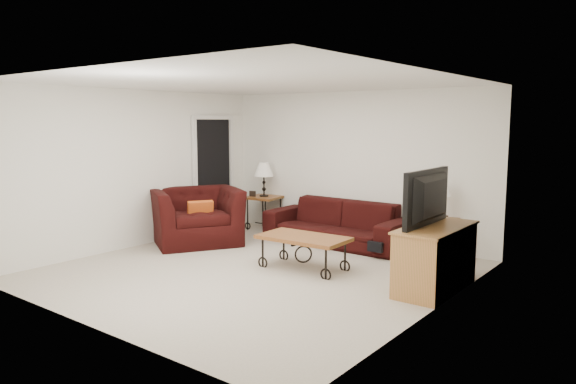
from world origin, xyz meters
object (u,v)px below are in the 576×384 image
object	(u,v)px
armchair	(196,216)
side_table_right	(437,238)
lamp_right	(439,200)
coffee_table	(303,252)
sofa	(337,223)
tv_stand	(435,258)
side_table_left	(264,213)
television	(436,198)
lamp_left	(264,180)
backpack	(379,243)

from	to	relation	value
armchair	side_table_right	bearing A→B (deg)	-35.42
lamp_right	coffee_table	bearing A→B (deg)	-124.71
sofa	tv_stand	size ratio (longest dim) A/B	1.86
lamp_right	sofa	bearing A→B (deg)	-173.76
side_table_left	armchair	world-z (taller)	armchair
coffee_table	tv_stand	bearing A→B (deg)	6.71
tv_stand	television	xyz separation A→B (m)	(-0.02, 0.00, 0.72)
lamp_left	television	size ratio (longest dim) A/B	0.54
side_table_left	tv_stand	distance (m)	4.23
armchair	lamp_left	bearing A→B (deg)	24.91
coffee_table	sofa	bearing A→B (deg)	106.14
side_table_right	armchair	size ratio (longest dim) A/B	0.41
lamp_left	tv_stand	xyz separation A→B (m)	(3.94, -1.52, -0.55)
side_table_right	tv_stand	xyz separation A→B (m)	(0.59, -1.52, 0.10)
television	tv_stand	bearing A→B (deg)	90.00
side_table_left	backpack	world-z (taller)	side_table_left
sofa	side_table_right	distance (m)	1.66
lamp_left	armchair	size ratio (longest dim) A/B	0.45
side_table_right	coffee_table	distance (m)	2.11
armchair	backpack	bearing A→B (deg)	-40.26
sofa	lamp_right	xyz separation A→B (m)	(1.65, 0.18, 0.51)
lamp_right	coffee_table	distance (m)	2.20
coffee_table	backpack	world-z (taller)	backpack
sofa	backpack	size ratio (longest dim) A/B	5.26
armchair	television	distance (m)	4.14
sofa	coffee_table	xyz separation A→B (m)	(0.45, -1.55, -0.12)
side_table_right	coffee_table	xyz separation A→B (m)	(-1.20, -1.73, -0.06)
television	side_table_left	bearing A→B (deg)	-111.18
side_table_left	lamp_right	bearing A→B (deg)	-0.00
lamp_right	backpack	world-z (taller)	lamp_right
side_table_right	lamp_right	xyz separation A→B (m)	(0.00, 0.00, 0.57)
sofa	lamp_left	size ratio (longest dim) A/B	3.86
lamp_right	television	bearing A→B (deg)	-69.47
lamp_left	side_table_right	bearing A→B (deg)	-0.00
side_table_right	coffee_table	bearing A→B (deg)	-124.71
side_table_right	backpack	size ratio (longest dim) A/B	1.26
coffee_table	backpack	xyz separation A→B (m)	(0.54, 1.16, 0.00)
lamp_right	armchair	size ratio (longest dim) A/B	0.41
coffee_table	armchair	distance (m)	2.34
side_table_left	lamp_left	world-z (taller)	lamp_left
sofa	lamp_right	distance (m)	1.73
armchair	coffee_table	bearing A→B (deg)	-63.75
side_table_left	lamp_right	xyz separation A→B (m)	(3.35, -0.00, 0.55)
armchair	tv_stand	bearing A→B (deg)	-58.80
side_table_right	television	world-z (taller)	television
tv_stand	backpack	world-z (taller)	tv_stand
armchair	television	world-z (taller)	television
side_table_left	coffee_table	distance (m)	2.77
sofa	coffee_table	size ratio (longest dim) A/B	1.98
armchair	tv_stand	xyz separation A→B (m)	(4.11, 0.02, -0.06)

